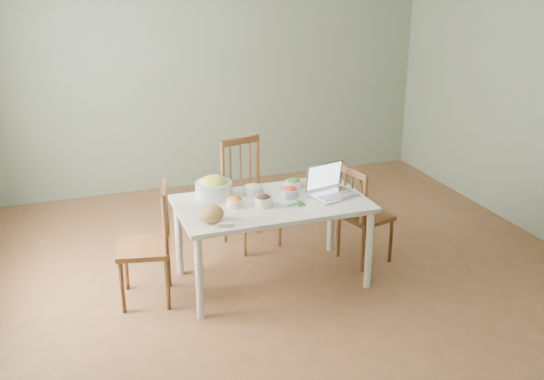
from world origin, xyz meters
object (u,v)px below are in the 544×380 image
object	(u,v)px
chair_left	(144,245)
bowl_squash	(214,187)
chair_far	(251,195)
chair_right	(366,213)
bread_boule	(210,213)
dining_table	(272,242)
laptop	(335,182)

from	to	relation	value
chair_left	bowl_squash	size ratio (longest dim) A/B	3.13
chair_left	chair_far	bearing A→B (deg)	133.81
chair_right	bowl_squash	bearing A→B (deg)	69.26
chair_right	bread_boule	distance (m)	1.55
chair_right	bowl_squash	distance (m)	1.38
chair_far	bread_boule	bearing A→B (deg)	-137.50
dining_table	laptop	bearing A→B (deg)	-6.54
chair_far	chair_right	size ratio (longest dim) A/B	1.13
bowl_squash	bread_boule	bearing A→B (deg)	-107.62
chair_far	laptop	xyz separation A→B (m)	(0.46, -0.79, 0.34)
chair_far	chair_right	bearing A→B (deg)	-51.21
dining_table	chair_right	size ratio (longest dim) A/B	1.72
chair_left	chair_right	size ratio (longest dim) A/B	1.07
bowl_squash	chair_far	bearing A→B (deg)	45.29
chair_right	laptop	xyz separation A→B (m)	(-0.39, -0.16, 0.40)
chair_left	bread_boule	bearing A→B (deg)	72.21
dining_table	bowl_squash	xyz separation A→B (m)	(-0.41, 0.25, 0.45)
chair_far	laptop	distance (m)	0.98
dining_table	chair_far	world-z (taller)	chair_far
chair_far	bread_boule	xyz separation A→B (m)	(-0.63, -0.96, 0.28)
chair_left	bowl_squash	bearing A→B (deg)	120.27
dining_table	bowl_squash	distance (m)	0.66
dining_table	bread_boule	world-z (taller)	bread_boule
bowl_squash	laptop	world-z (taller)	laptop
bread_boule	bowl_squash	size ratio (longest dim) A/B	0.66
chair_far	bowl_squash	world-z (taller)	chair_far
laptop	bowl_squash	bearing A→B (deg)	148.36
chair_left	bread_boule	size ratio (longest dim) A/B	4.76
laptop	bread_boule	bearing A→B (deg)	175.49
chair_left	laptop	bearing A→B (deg)	97.91
dining_table	bread_boule	size ratio (longest dim) A/B	7.62
dining_table	laptop	xyz separation A→B (m)	(0.52, -0.06, 0.48)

